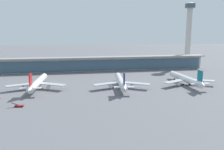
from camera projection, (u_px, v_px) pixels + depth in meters
ground_plane at (116, 88)px, 170.09m from camera, size 1200.00×1200.00×0.00m
airliner_left_stand at (38, 82)px, 167.41m from camera, size 42.79×55.84×14.86m
airliner_centre_stand at (121, 81)px, 170.65m from camera, size 42.66×55.81×14.86m
airliner_right_stand at (186, 79)px, 179.94m from camera, size 42.94×55.65×14.86m
service_truck_near_nose_red at (24, 86)px, 171.93m from camera, size 2.83×6.93×2.70m
service_truck_under_wing_red at (19, 106)px, 126.71m from camera, size 6.90×2.32×2.70m
terminal_building at (101, 63)px, 247.21m from camera, size 237.07×12.80×15.20m
control_tower at (189, 29)px, 274.57m from camera, size 12.00×12.00×82.19m
safety_cone_alpha at (0, 98)px, 142.63m from camera, size 0.62×0.62×0.70m
safety_cone_bravo at (24, 94)px, 151.12m from camera, size 0.62×0.62×0.70m
safety_cone_charlie at (26, 95)px, 150.98m from camera, size 0.62×0.62×0.70m
safety_cone_delta at (33, 94)px, 151.08m from camera, size 0.62×0.62×0.70m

